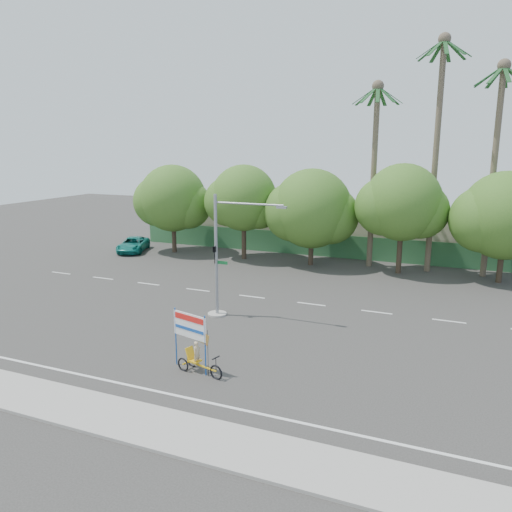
% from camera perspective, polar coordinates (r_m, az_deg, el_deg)
% --- Properties ---
extents(ground, '(120.00, 120.00, 0.00)m').
position_cam_1_polar(ground, '(24.89, -3.47, -10.25)').
color(ground, '#33302D').
rests_on(ground, ground).
extents(sidewalk_near, '(50.00, 2.40, 0.12)m').
position_cam_1_polar(sidewalk_near, '(19.13, -13.85, -17.90)').
color(sidewalk_near, gray).
rests_on(sidewalk_near, ground).
extents(fence, '(38.00, 0.08, 2.00)m').
position_cam_1_polar(fence, '(44.14, 8.82, 1.13)').
color(fence, '#336B3D').
rests_on(fence, ground).
extents(building_left, '(12.00, 8.00, 4.00)m').
position_cam_1_polar(building_left, '(51.32, -0.83, 4.01)').
color(building_left, beige).
rests_on(building_left, ground).
extents(building_right, '(14.00, 8.00, 3.60)m').
position_cam_1_polar(building_right, '(47.28, 19.64, 2.29)').
color(building_right, beige).
rests_on(building_right, ground).
extents(tree_far_left, '(7.14, 6.00, 7.96)m').
position_cam_1_polar(tree_far_left, '(45.80, -9.55, 6.29)').
color(tree_far_left, '#473828').
rests_on(tree_far_left, ground).
extents(tree_left, '(6.66, 5.60, 8.07)m').
position_cam_1_polar(tree_left, '(42.48, -1.47, 6.38)').
color(tree_left, '#473828').
rests_on(tree_left, ground).
extents(tree_center, '(7.62, 6.40, 7.85)m').
position_cam_1_polar(tree_center, '(40.50, 6.34, 5.16)').
color(tree_center, '#473828').
rests_on(tree_center, ground).
extents(tree_right, '(6.90, 5.80, 8.36)m').
position_cam_1_polar(tree_right, '(39.05, 16.32, 5.59)').
color(tree_right, '#473828').
rests_on(tree_right, ground).
extents(tree_far_right, '(7.38, 6.20, 7.94)m').
position_cam_1_polar(tree_far_right, '(39.00, 26.53, 3.89)').
color(tree_far_right, '#473828').
rests_on(tree_far_right, ground).
extents(palm_tall, '(3.73, 3.79, 17.45)m').
position_cam_1_polar(palm_tall, '(40.14, 20.02, 13.01)').
color(palm_tall, '#70604C').
rests_on(palm_tall, ground).
extents(palm_mid, '(3.73, 3.79, 15.45)m').
position_cam_1_polar(palm_mid, '(40.12, 25.71, 11.01)').
color(palm_mid, '#70604C').
rests_on(palm_mid, ground).
extents(palm_short, '(3.73, 3.79, 14.45)m').
position_cam_1_polar(palm_short, '(40.63, 13.39, 11.14)').
color(palm_short, '#70604C').
rests_on(palm_short, ground).
extents(traffic_signal, '(4.72, 1.10, 7.00)m').
position_cam_1_polar(traffic_signal, '(28.30, -4.02, -1.21)').
color(traffic_signal, gray).
rests_on(traffic_signal, ground).
extents(trike_billboard, '(2.69, 1.04, 2.72)m').
position_cam_1_polar(trike_billboard, '(22.04, -7.03, -10.37)').
color(trike_billboard, black).
rests_on(trike_billboard, ground).
extents(pickup_truck, '(3.68, 5.18, 1.31)m').
position_cam_1_polar(pickup_truck, '(47.40, -13.87, 1.28)').
color(pickup_truck, '#11776B').
rests_on(pickup_truck, ground).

